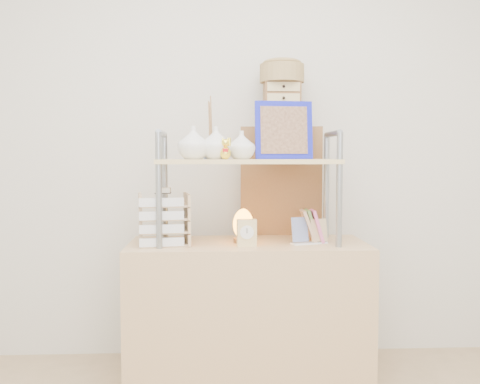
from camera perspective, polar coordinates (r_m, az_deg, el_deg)
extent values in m
cube|color=silver|center=(3.18, 0.30, 5.89)|extent=(3.40, 0.02, 2.60)
cube|color=tan|center=(2.80, 0.83, -13.01)|extent=(1.20, 0.50, 0.75)
cube|color=brown|center=(3.11, 4.35, -5.63)|extent=(0.47, 0.29, 1.35)
cylinder|color=gray|center=(2.55, -8.66, 0.14)|extent=(0.03, 0.03, 0.55)
cylinder|color=gray|center=(2.84, -8.03, 0.54)|extent=(0.03, 0.03, 0.55)
cylinder|color=gray|center=(2.69, -8.38, 6.20)|extent=(0.03, 0.30, 0.03)
cylinder|color=gray|center=(2.60, 10.55, 0.19)|extent=(0.03, 0.03, 0.55)
cylinder|color=gray|center=(2.89, 9.20, 0.58)|extent=(0.03, 0.03, 0.55)
cylinder|color=gray|center=(2.74, 9.91, 6.14)|extent=(0.03, 0.30, 0.03)
cube|color=tan|center=(2.68, 0.85, 3.28)|extent=(0.90, 0.34, 0.02)
imported|color=white|center=(2.66, -4.99, 5.26)|extent=(0.16, 0.16, 0.16)
imported|color=white|center=(2.68, -2.58, 5.25)|extent=(0.16, 0.16, 0.16)
imported|color=white|center=(2.70, 0.17, 5.03)|extent=(0.14, 0.14, 0.14)
cylinder|color=#274EA9|center=(2.80, -3.19, 4.55)|extent=(0.07, 0.07, 0.10)
cube|color=#1319B5|center=(2.80, 4.69, 6.60)|extent=(0.30, 0.08, 0.30)
cube|color=#513125|center=(2.79, 4.72, 6.61)|extent=(0.25, 0.05, 0.25)
cube|color=#DB5F99|center=(2.75, 8.19, -3.56)|extent=(0.06, 0.12, 0.17)
cube|color=#6B954A|center=(2.76, 7.67, -3.52)|extent=(0.07, 0.12, 0.17)
cube|color=tan|center=(2.74, 7.29, -3.58)|extent=(0.07, 0.13, 0.16)
cube|color=tan|center=(2.70, -8.11, -5.42)|extent=(0.26, 0.25, 0.01)
cube|color=white|center=(2.59, -8.34, -5.33)|extent=(0.21, 0.04, 0.04)
cube|color=tan|center=(2.69, -8.12, -4.07)|extent=(0.26, 0.25, 0.01)
cube|color=white|center=(2.58, -8.35, -3.93)|extent=(0.21, 0.04, 0.04)
cube|color=tan|center=(2.68, -8.14, -2.72)|extent=(0.26, 0.25, 0.01)
cube|color=white|center=(2.57, -8.37, -2.52)|extent=(0.21, 0.04, 0.04)
cube|color=tan|center=(2.67, -8.15, -1.36)|extent=(0.26, 0.25, 0.01)
cube|color=white|center=(2.56, -8.38, -1.10)|extent=(0.21, 0.04, 0.04)
cube|color=beige|center=(2.65, -8.20, 0.15)|extent=(0.07, 0.07, 0.03)
cylinder|color=brown|center=(2.72, 0.33, -5.19)|extent=(0.10, 0.10, 0.02)
ellipsoid|color=orange|center=(2.71, 0.33, -3.39)|extent=(0.11, 0.11, 0.15)
cube|color=tan|center=(2.60, 0.72, -4.38)|extent=(0.10, 0.05, 0.13)
cylinder|color=white|center=(2.57, 0.75, -4.33)|extent=(0.07, 0.01, 0.07)
cube|color=white|center=(2.70, 7.39, -5.43)|extent=(0.19, 0.11, 0.01)
cube|color=navy|center=(2.69, 6.41, -4.00)|extent=(0.09, 0.05, 0.12)
cube|color=tan|center=(2.71, 8.43, -4.05)|extent=(0.09, 0.05, 0.11)
cube|color=brown|center=(3.06, 4.48, 9.23)|extent=(0.20, 0.15, 0.25)
cube|color=tan|center=(2.98, 4.65, 7.57)|extent=(0.18, 0.01, 0.05)
cube|color=tan|center=(2.98, 4.66, 8.77)|extent=(0.18, 0.01, 0.05)
cube|color=tan|center=(2.99, 4.67, 9.97)|extent=(0.18, 0.01, 0.05)
cube|color=tan|center=(3.00, 4.67, 11.15)|extent=(0.18, 0.01, 0.05)
cylinder|color=olive|center=(3.08, 4.49, 12.47)|extent=(0.25, 0.25, 0.10)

